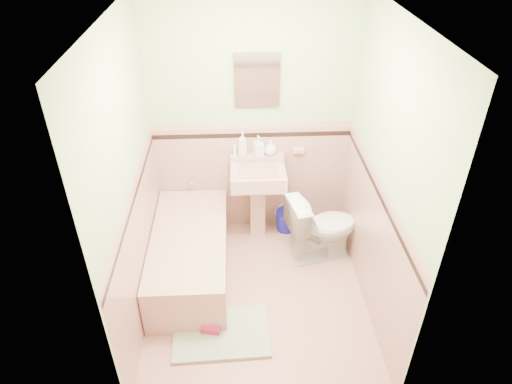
{
  "coord_description": "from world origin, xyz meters",
  "views": [
    {
      "loc": [
        -0.16,
        -2.99,
        3.2
      ],
      "look_at": [
        0.0,
        0.25,
        1.0
      ],
      "focal_mm": 32.04,
      "sensor_mm": 36.0,
      "label": 1
    }
  ],
  "objects_px": {
    "soap_bottle_left": "(243,144)",
    "toilet": "(322,227)",
    "soap_bottle_mid": "(258,146)",
    "medicine_cabinet": "(257,79)",
    "shoe": "(211,329)",
    "soap_bottle_right": "(271,147)",
    "bucket": "(286,221)",
    "sink": "(258,204)",
    "bathtub": "(190,256)"
  },
  "relations": [
    {
      "from": "bucket",
      "to": "soap_bottle_mid",
      "type": "bearing_deg",
      "value": 166.64
    },
    {
      "from": "bathtub",
      "to": "toilet",
      "type": "height_order",
      "value": "toilet"
    },
    {
      "from": "sink",
      "to": "toilet",
      "type": "relative_size",
      "value": 1.19
    },
    {
      "from": "soap_bottle_right",
      "to": "shoe",
      "type": "distance_m",
      "value": 1.84
    },
    {
      "from": "sink",
      "to": "bucket",
      "type": "relative_size",
      "value": 3.68
    },
    {
      "from": "sink",
      "to": "soap_bottle_left",
      "type": "bearing_deg",
      "value": 128.92
    },
    {
      "from": "sink",
      "to": "toilet",
      "type": "bearing_deg",
      "value": -27.08
    },
    {
      "from": "medicine_cabinet",
      "to": "shoe",
      "type": "bearing_deg",
      "value": -107.37
    },
    {
      "from": "sink",
      "to": "soap_bottle_mid",
      "type": "bearing_deg",
      "value": 85.84
    },
    {
      "from": "soap_bottle_mid",
      "to": "soap_bottle_left",
      "type": "bearing_deg",
      "value": 180.0
    },
    {
      "from": "toilet",
      "to": "shoe",
      "type": "bearing_deg",
      "value": 118.17
    },
    {
      "from": "medicine_cabinet",
      "to": "bucket",
      "type": "distance_m",
      "value": 1.62
    },
    {
      "from": "bathtub",
      "to": "soap_bottle_mid",
      "type": "relative_size",
      "value": 7.11
    },
    {
      "from": "bathtub",
      "to": "medicine_cabinet",
      "type": "relative_size",
      "value": 3.32
    },
    {
      "from": "soap_bottle_left",
      "to": "bathtub",
      "type": "bearing_deg",
      "value": -126.98
    },
    {
      "from": "sink",
      "to": "bucket",
      "type": "bearing_deg",
      "value": 19.02
    },
    {
      "from": "soap_bottle_mid",
      "to": "medicine_cabinet",
      "type": "bearing_deg",
      "value": 113.58
    },
    {
      "from": "medicine_cabinet",
      "to": "shoe",
      "type": "height_order",
      "value": "medicine_cabinet"
    },
    {
      "from": "sink",
      "to": "shoe",
      "type": "distance_m",
      "value": 1.42
    },
    {
      "from": "bathtub",
      "to": "bucket",
      "type": "bearing_deg",
      "value": 32.7
    },
    {
      "from": "soap_bottle_left",
      "to": "toilet",
      "type": "relative_size",
      "value": 0.36
    },
    {
      "from": "bathtub",
      "to": "soap_bottle_mid",
      "type": "xyz_separation_m",
      "value": [
        0.69,
        0.71,
        0.8
      ]
    },
    {
      "from": "toilet",
      "to": "bucket",
      "type": "relative_size",
      "value": 3.08
    },
    {
      "from": "bucket",
      "to": "shoe",
      "type": "xyz_separation_m",
      "value": [
        -0.78,
        -1.39,
        -0.05
      ]
    },
    {
      "from": "soap_bottle_left",
      "to": "soap_bottle_right",
      "type": "bearing_deg",
      "value": 0.0
    },
    {
      "from": "soap_bottle_mid",
      "to": "bucket",
      "type": "xyz_separation_m",
      "value": [
        0.3,
        -0.07,
        -0.91
      ]
    },
    {
      "from": "toilet",
      "to": "shoe",
      "type": "relative_size",
      "value": 4.72
    },
    {
      "from": "medicine_cabinet",
      "to": "soap_bottle_mid",
      "type": "relative_size",
      "value": 2.14
    },
    {
      "from": "medicine_cabinet",
      "to": "soap_bottle_right",
      "type": "relative_size",
      "value": 2.74
    },
    {
      "from": "soap_bottle_mid",
      "to": "soap_bottle_right",
      "type": "relative_size",
      "value": 1.28
    },
    {
      "from": "soap_bottle_mid",
      "to": "bucket",
      "type": "relative_size",
      "value": 0.9
    },
    {
      "from": "toilet",
      "to": "soap_bottle_mid",
      "type": "bearing_deg",
      "value": 37.61
    },
    {
      "from": "sink",
      "to": "bucket",
      "type": "distance_m",
      "value": 0.46
    },
    {
      "from": "medicine_cabinet",
      "to": "shoe",
      "type": "relative_size",
      "value": 2.96
    },
    {
      "from": "soap_bottle_left",
      "to": "bucket",
      "type": "relative_size",
      "value": 1.11
    },
    {
      "from": "toilet",
      "to": "bucket",
      "type": "height_order",
      "value": "toilet"
    },
    {
      "from": "toilet",
      "to": "shoe",
      "type": "height_order",
      "value": "toilet"
    },
    {
      "from": "soap_bottle_right",
      "to": "shoe",
      "type": "height_order",
      "value": "soap_bottle_right"
    },
    {
      "from": "soap_bottle_left",
      "to": "shoe",
      "type": "bearing_deg",
      "value": -102.41
    },
    {
      "from": "sink",
      "to": "toilet",
      "type": "xyz_separation_m",
      "value": [
        0.63,
        -0.32,
        -0.07
      ]
    },
    {
      "from": "soap_bottle_left",
      "to": "bucket",
      "type": "bearing_deg",
      "value": -8.85
    },
    {
      "from": "sink",
      "to": "soap_bottle_left",
      "type": "height_order",
      "value": "soap_bottle_left"
    },
    {
      "from": "soap_bottle_right",
      "to": "bucket",
      "type": "relative_size",
      "value": 0.71
    },
    {
      "from": "medicine_cabinet",
      "to": "soap_bottle_left",
      "type": "relative_size",
      "value": 1.74
    },
    {
      "from": "soap_bottle_left",
      "to": "soap_bottle_mid",
      "type": "height_order",
      "value": "soap_bottle_left"
    },
    {
      "from": "soap_bottle_mid",
      "to": "toilet",
      "type": "height_order",
      "value": "soap_bottle_mid"
    },
    {
      "from": "soap_bottle_left",
      "to": "medicine_cabinet",
      "type": "bearing_deg",
      "value": 11.66
    },
    {
      "from": "sink",
      "to": "bucket",
      "type": "height_order",
      "value": "sink"
    },
    {
      "from": "soap_bottle_right",
      "to": "toilet",
      "type": "bearing_deg",
      "value": -45.5
    },
    {
      "from": "soap_bottle_left",
      "to": "bucket",
      "type": "distance_m",
      "value": 1.04
    }
  ]
}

